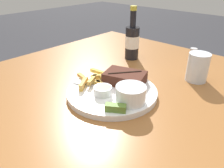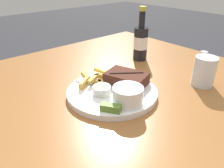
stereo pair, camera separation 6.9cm
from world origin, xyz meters
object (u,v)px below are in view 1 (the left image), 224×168
steak_portion (125,78)px  pickle_spear (116,108)px  beer_bottle (132,41)px  dipping_sauce_cup (103,90)px  salt_shaker (193,56)px  dinner_plate (112,92)px  coleslaw_cup (131,93)px  fork_utensil (90,85)px  drinking_glass (198,67)px

steak_portion → pickle_spear: steak_portion is taller
steak_portion → beer_bottle: size_ratio=0.67×
pickle_spear → beer_bottle: (-0.24, 0.38, 0.05)m
beer_bottle → dipping_sauce_cup: bearing=-65.4°
pickle_spear → beer_bottle: size_ratio=0.26×
dipping_sauce_cup → salt_shaker: size_ratio=0.86×
steak_portion → salt_shaker: bearing=79.4°
dinner_plate → coleslaw_cup: (0.09, -0.02, 0.04)m
dinner_plate → pickle_spear: (0.09, -0.08, 0.02)m
dinner_plate → coleslaw_cup: coleslaw_cup is taller
fork_utensil → steak_portion: bearing=29.1°
dipping_sauce_cup → salt_shaker: salt_shaker is taller
salt_shaker → dipping_sauce_cup: bearing=-98.4°
drinking_glass → salt_shaker: (-0.08, 0.15, -0.02)m
coleslaw_cup → salt_shaker: bearing=92.1°
dinner_plate → salt_shaker: salt_shaker is taller
dinner_plate → fork_utensil: 0.08m
dinner_plate → dipping_sauce_cup: size_ratio=5.15×
coleslaw_cup → pickle_spear: coleslaw_cup is taller
dinner_plate → dipping_sauce_cup: bearing=-87.2°
drinking_glass → salt_shaker: 0.17m
beer_bottle → drinking_glass: (0.31, -0.02, -0.03)m
pickle_spear → fork_utensil: (-0.16, 0.05, -0.01)m
pickle_spear → fork_utensil: 0.17m
dipping_sauce_cup → dinner_plate: bearing=92.8°
fork_utensil → salt_shaker: salt_shaker is taller
dipping_sauce_cup → beer_bottle: (-0.16, 0.34, 0.05)m
pickle_spear → salt_shaker: 0.52m
dinner_plate → fork_utensil: bearing=-156.8°
drinking_glass → salt_shaker: size_ratio=1.57×
drinking_glass → pickle_spear: bearing=-100.6°
coleslaw_cup → fork_utensil: coleslaw_cup is taller
pickle_spear → salt_shaker: (-0.02, 0.52, 0.00)m
dinner_plate → coleslaw_cup: size_ratio=3.31×
salt_shaker → dinner_plate: bearing=-99.4°
salt_shaker → steak_portion: bearing=-100.6°
beer_bottle → salt_shaker: size_ratio=3.50×
steak_portion → salt_shaker: (0.07, 0.37, -0.00)m
steak_portion → drinking_glass: (0.15, 0.22, 0.01)m
steak_portion → dinner_plate: bearing=-92.6°
dinner_plate → beer_bottle: bearing=117.2°
dinner_plate → pickle_spear: 0.12m
fork_utensil → salt_shaker: size_ratio=1.97×
steak_portion → fork_utensil: size_ratio=1.20×
beer_bottle → salt_shaker: (0.23, 0.13, -0.05)m
steak_portion → dipping_sauce_cup: size_ratio=2.73×
pickle_spear → drinking_glass: size_ratio=0.58×
fork_utensil → drinking_glass: bearing=30.9°
salt_shaker → pickle_spear: bearing=-88.3°
fork_utensil → beer_bottle: (-0.08, 0.33, 0.06)m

